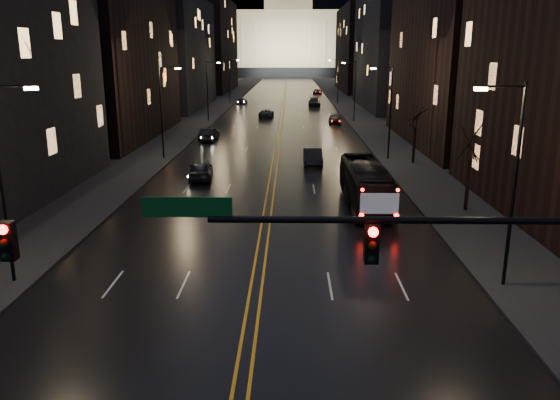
# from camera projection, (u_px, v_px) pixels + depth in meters

# --- Properties ---
(road) EXTENTS (20.00, 320.00, 0.02)m
(road) POSITION_uv_depth(u_px,v_px,m) (285.00, 94.00, 140.35)
(road) COLOR black
(road) RESTS_ON ground
(sidewalk_left) EXTENTS (8.00, 320.00, 0.16)m
(sidewalk_left) POSITION_uv_depth(u_px,v_px,m) (231.00, 93.00, 140.60)
(sidewalk_left) COLOR black
(sidewalk_left) RESTS_ON ground
(sidewalk_right) EXTENTS (8.00, 320.00, 0.16)m
(sidewalk_right) POSITION_uv_depth(u_px,v_px,m) (340.00, 93.00, 140.06)
(sidewalk_right) COLOR black
(sidewalk_right) RESTS_ON ground
(center_line) EXTENTS (0.62, 320.00, 0.01)m
(center_line) POSITION_uv_depth(u_px,v_px,m) (285.00, 94.00, 140.35)
(center_line) COLOR orange
(center_line) RESTS_ON road
(building_left_mid) EXTENTS (12.00, 30.00, 28.00)m
(building_left_mid) POSITION_uv_depth(u_px,v_px,m) (99.00, 19.00, 63.75)
(building_left_mid) COLOR black
(building_left_mid) RESTS_ON ground
(building_left_far) EXTENTS (12.00, 34.00, 20.00)m
(building_left_far) POSITION_uv_depth(u_px,v_px,m) (170.00, 54.00, 101.47)
(building_left_far) COLOR black
(building_left_far) RESTS_ON ground
(building_left_dist) EXTENTS (12.00, 40.00, 24.00)m
(building_left_dist) POSITION_uv_depth(u_px,v_px,m) (208.00, 46.00, 147.29)
(building_left_dist) COLOR black
(building_left_dist) RESTS_ON ground
(building_right_mid) EXTENTS (12.00, 34.00, 26.00)m
(building_right_mid) POSITION_uv_depth(u_px,v_px,m) (398.00, 37.00, 99.88)
(building_right_mid) COLOR black
(building_right_mid) RESTS_ON ground
(building_right_dist) EXTENTS (12.00, 40.00, 22.00)m
(building_right_dist) POSITION_uv_depth(u_px,v_px,m) (364.00, 50.00, 146.73)
(building_right_dist) COLOR black
(building_right_dist) RESTS_ON ground
(capitol) EXTENTS (90.00, 50.00, 58.50)m
(capitol) POSITION_uv_depth(u_px,v_px,m) (288.00, 37.00, 251.71)
(capitol) COLOR black
(capitol) RESTS_ON ground
(traffic_signal) EXTENTS (17.29, 0.45, 7.00)m
(traffic_signal) POSITION_uv_depth(u_px,v_px,m) (469.00, 263.00, 13.43)
(traffic_signal) COLOR black
(traffic_signal) RESTS_ON ground
(streetlamp_right_near) EXTENTS (2.13, 0.25, 9.00)m
(streetlamp_right_near) POSITION_uv_depth(u_px,v_px,m) (511.00, 176.00, 22.99)
(streetlamp_right_near) COLOR black
(streetlamp_right_near) RESTS_ON ground
(streetlamp_left_near) EXTENTS (2.13, 0.25, 9.00)m
(streetlamp_left_near) POSITION_uv_depth(u_px,v_px,m) (4.00, 174.00, 23.41)
(streetlamp_left_near) COLOR black
(streetlamp_left_near) RESTS_ON ground
(streetlamp_right_mid) EXTENTS (2.13, 0.25, 9.00)m
(streetlamp_right_mid) POSITION_uv_depth(u_px,v_px,m) (389.00, 108.00, 51.95)
(streetlamp_right_mid) COLOR black
(streetlamp_right_mid) RESTS_ON ground
(streetlamp_left_mid) EXTENTS (2.13, 0.25, 9.00)m
(streetlamp_left_mid) POSITION_uv_depth(u_px,v_px,m) (163.00, 107.00, 52.37)
(streetlamp_left_mid) COLOR black
(streetlamp_left_mid) RESTS_ON ground
(streetlamp_right_far) EXTENTS (2.13, 0.25, 9.00)m
(streetlamp_right_far) POSITION_uv_depth(u_px,v_px,m) (354.00, 88.00, 80.91)
(streetlamp_right_far) COLOR black
(streetlamp_right_far) RESTS_ON ground
(streetlamp_left_far) EXTENTS (2.13, 0.25, 9.00)m
(streetlamp_left_far) POSITION_uv_depth(u_px,v_px,m) (209.00, 88.00, 81.32)
(streetlamp_left_far) COLOR black
(streetlamp_left_far) RESTS_ON ground
(streetlamp_right_dist) EXTENTS (2.13, 0.25, 9.00)m
(streetlamp_right_dist) POSITION_uv_depth(u_px,v_px,m) (337.00, 79.00, 109.86)
(streetlamp_right_dist) COLOR black
(streetlamp_right_dist) RESTS_ON ground
(streetlamp_left_dist) EXTENTS (2.13, 0.25, 9.00)m
(streetlamp_left_dist) POSITION_uv_depth(u_px,v_px,m) (230.00, 79.00, 110.28)
(streetlamp_left_dist) COLOR black
(streetlamp_left_dist) RESTS_ON ground
(tree_right_mid) EXTENTS (2.40, 2.40, 6.65)m
(tree_right_mid) POSITION_uv_depth(u_px,v_px,m) (471.00, 144.00, 34.68)
(tree_right_mid) COLOR black
(tree_right_mid) RESTS_ON ground
(tree_right_far) EXTENTS (2.40, 2.40, 6.65)m
(tree_right_far) POSITION_uv_depth(u_px,v_px,m) (416.00, 116.00, 50.12)
(tree_right_far) COLOR black
(tree_right_far) RESTS_ON ground
(bus) EXTENTS (2.56, 10.55, 2.93)m
(bus) POSITION_uv_depth(u_px,v_px,m) (365.00, 185.00, 36.99)
(bus) COLOR black
(bus) RESTS_ON ground
(oncoming_car_a) EXTENTS (2.35, 4.85, 1.60)m
(oncoming_car_a) POSITION_uv_depth(u_px,v_px,m) (200.00, 170.00, 44.93)
(oncoming_car_a) COLOR black
(oncoming_car_a) RESTS_ON ground
(oncoming_car_b) EXTENTS (1.99, 4.69, 1.51)m
(oncoming_car_b) POSITION_uv_depth(u_px,v_px,m) (209.00, 135.00, 64.67)
(oncoming_car_b) COLOR black
(oncoming_car_b) RESTS_ON ground
(oncoming_car_c) EXTENTS (2.47, 4.75, 1.28)m
(oncoming_car_c) POSITION_uv_depth(u_px,v_px,m) (266.00, 113.00, 88.93)
(oncoming_car_c) COLOR black
(oncoming_car_c) RESTS_ON ground
(oncoming_car_d) EXTENTS (2.06, 4.52, 1.28)m
(oncoming_car_d) POSITION_uv_depth(u_px,v_px,m) (242.00, 101.00, 110.75)
(oncoming_car_d) COLOR black
(oncoming_car_d) RESTS_ON ground
(receding_car_a) EXTENTS (1.69, 4.78, 1.57)m
(receding_car_a) POSITION_uv_depth(u_px,v_px,m) (313.00, 157.00, 50.44)
(receding_car_a) COLOR black
(receding_car_a) RESTS_ON ground
(receding_car_b) EXTENTS (1.90, 4.36, 1.46)m
(receding_car_b) POSITION_uv_depth(u_px,v_px,m) (335.00, 119.00, 79.58)
(receding_car_b) COLOR black
(receding_car_b) RESTS_ON ground
(receding_car_c) EXTENTS (2.34, 5.64, 1.63)m
(receding_car_c) POSITION_uv_depth(u_px,v_px,m) (314.00, 102.00, 106.22)
(receding_car_c) COLOR black
(receding_car_c) RESTS_ON ground
(receding_car_d) EXTENTS (2.45, 4.77, 1.29)m
(receding_car_d) POSITION_uv_depth(u_px,v_px,m) (317.00, 92.00, 137.83)
(receding_car_d) COLOR black
(receding_car_d) RESTS_ON ground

